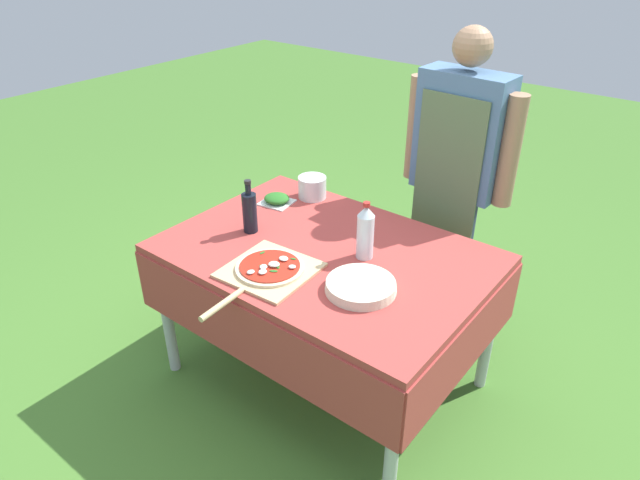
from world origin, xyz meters
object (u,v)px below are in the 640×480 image
herb_container (277,199)px  oil_bottle (250,211)px  prep_table (325,267)px  plate_stack (361,286)px  pizza_on_peel (268,270)px  mixing_tub (312,187)px  water_bottle (365,232)px  person_cook (457,164)px

herb_container → oil_bottle: bearing=-71.2°
prep_table → oil_bottle: size_ratio=5.52×
plate_stack → prep_table: bearing=152.0°
pizza_on_peel → mixing_tub: bearing=111.0°
herb_container → mixing_tub: 0.19m
pizza_on_peel → plate_stack: pizza_on_peel is taller
prep_table → herb_container: (-0.47, 0.21, 0.11)m
oil_bottle → water_bottle: 0.55m
person_cook → pizza_on_peel: (-0.29, -1.06, -0.19)m
water_bottle → herb_container: water_bottle is taller
prep_table → pizza_on_peel: 0.31m
pizza_on_peel → plate_stack: size_ratio=2.06×
water_bottle → herb_container: 0.66m
oil_bottle → mixing_tub: 0.45m
pizza_on_peel → oil_bottle: oil_bottle is taller
water_bottle → oil_bottle: bearing=-165.8°
prep_table → plate_stack: bearing=-28.0°
pizza_on_peel → water_bottle: size_ratio=2.24×
prep_table → person_cook: 0.85m
person_cook → mixing_tub: person_cook is taller
herb_container → person_cook: bearing=39.6°
person_cook → plate_stack: (0.08, -0.93, -0.18)m
oil_bottle → mixing_tub: bearing=90.1°
herb_container → plate_stack: bearing=-25.7°
pizza_on_peel → mixing_tub: mixing_tub is taller
plate_stack → person_cook: bearing=94.9°
person_cook → oil_bottle: (-0.58, -0.85, -0.10)m
oil_bottle → prep_table: bearing=11.4°
prep_table → plate_stack: 0.34m
prep_table → mixing_tub: (-0.37, 0.37, 0.14)m
person_cook → water_bottle: 0.72m
person_cook → plate_stack: person_cook is taller
person_cook → oil_bottle: person_cook is taller
person_cook → herb_container: person_cook is taller
person_cook → mixing_tub: size_ratio=10.98×
person_cook → plate_stack: bearing=97.8°
water_bottle → plate_stack: water_bottle is taller
person_cook → oil_bottle: 1.04m
pizza_on_peel → plate_stack: (0.36, 0.13, 0.01)m
oil_bottle → person_cook: bearing=55.6°
mixing_tub → plate_stack: 0.85m
oil_bottle → pizza_on_peel: bearing=-34.9°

